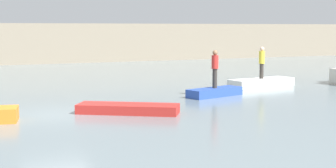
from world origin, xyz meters
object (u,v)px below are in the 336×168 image
rowboat_white (261,82)px  person_yellow_shirt (262,61)px  person_red_shirt (215,67)px  rowboat_red (128,109)px  rowboat_blue (215,92)px

rowboat_white → person_yellow_shirt: size_ratio=2.24×
rowboat_white → person_red_shirt: bearing=-159.6°
rowboat_red → rowboat_white: 10.99m
rowboat_blue → person_red_shirt: (0.00, 0.00, 1.19)m
rowboat_red → rowboat_blue: rowboat_blue is taller
rowboat_blue → rowboat_white: size_ratio=0.74×
rowboat_white → person_red_shirt: person_red_shirt is taller
person_yellow_shirt → rowboat_white: bearing=0.0°
person_red_shirt → person_yellow_shirt: bearing=28.9°
person_yellow_shirt → rowboat_red: bearing=-152.2°
rowboat_white → person_yellow_shirt: (-0.00, 0.00, 1.20)m
rowboat_white → person_yellow_shirt: person_yellow_shirt is taller
rowboat_red → person_red_shirt: (5.35, 2.70, 1.22)m
rowboat_red → person_red_shirt: person_red_shirt is taller
person_yellow_shirt → person_red_shirt: bearing=-151.1°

